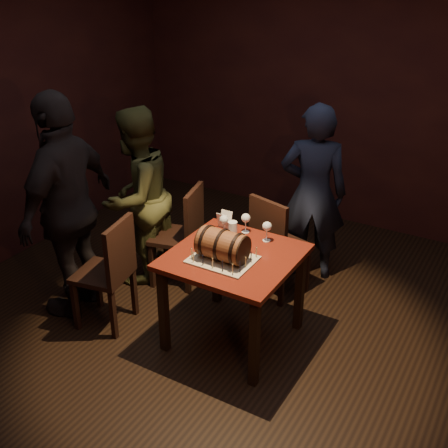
{
  "coord_description": "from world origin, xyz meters",
  "views": [
    {
      "loc": [
        1.79,
        -3.11,
        2.76
      ],
      "look_at": [
        -0.08,
        0.05,
        0.95
      ],
      "focal_mm": 45.0,
      "sensor_mm": 36.0,
      "label": 1
    }
  ],
  "objects_px": {
    "pint_of_ale": "(233,231)",
    "chair_back": "(275,242)",
    "person_left_rear": "(137,197)",
    "chair_left_rear": "(184,231)",
    "wine_glass_left": "(224,220)",
    "person_left_front": "(68,207)",
    "wine_glass_mid": "(246,219)",
    "chair_left_front": "(111,268)",
    "wine_glass_right": "(267,227)",
    "pub_table": "(234,267)",
    "person_back": "(313,193)",
    "barrel_cake": "(223,245)"
  },
  "relations": [
    {
      "from": "pint_of_ale",
      "to": "chair_left_front",
      "type": "relative_size",
      "value": 0.16
    },
    {
      "from": "wine_glass_left",
      "to": "person_left_front",
      "type": "distance_m",
      "value": 1.23
    },
    {
      "from": "barrel_cake",
      "to": "pint_of_ale",
      "type": "bearing_deg",
      "value": 107.31
    },
    {
      "from": "pub_table",
      "to": "pint_of_ale",
      "type": "bearing_deg",
      "value": 122.32
    },
    {
      "from": "pint_of_ale",
      "to": "chair_left_rear",
      "type": "height_order",
      "value": "chair_left_rear"
    },
    {
      "from": "barrel_cake",
      "to": "pint_of_ale",
      "type": "height_order",
      "value": "barrel_cake"
    },
    {
      "from": "wine_glass_mid",
      "to": "chair_left_front",
      "type": "distance_m",
      "value": 1.12
    },
    {
      "from": "pub_table",
      "to": "wine_glass_mid",
      "type": "distance_m",
      "value": 0.43
    },
    {
      "from": "barrel_cake",
      "to": "person_left_front",
      "type": "bearing_deg",
      "value": -172.84
    },
    {
      "from": "wine_glass_left",
      "to": "pint_of_ale",
      "type": "relative_size",
      "value": 1.07
    },
    {
      "from": "wine_glass_mid",
      "to": "wine_glass_left",
      "type": "bearing_deg",
      "value": -140.47
    },
    {
      "from": "wine_glass_left",
      "to": "person_left_rear",
      "type": "height_order",
      "value": "person_left_rear"
    },
    {
      "from": "pub_table",
      "to": "person_back",
      "type": "xyz_separation_m",
      "value": [
        0.11,
        1.22,
        0.17
      ]
    },
    {
      "from": "person_back",
      "to": "wine_glass_left",
      "type": "bearing_deg",
      "value": 50.52
    },
    {
      "from": "barrel_cake",
      "to": "person_left_rear",
      "type": "height_order",
      "value": "person_left_rear"
    },
    {
      "from": "wine_glass_left",
      "to": "wine_glass_right",
      "type": "distance_m",
      "value": 0.35
    },
    {
      "from": "wine_glass_right",
      "to": "chair_left_front",
      "type": "bearing_deg",
      "value": -148.46
    },
    {
      "from": "barrel_cake",
      "to": "person_left_rear",
      "type": "relative_size",
      "value": 0.25
    },
    {
      "from": "chair_left_rear",
      "to": "wine_glass_right",
      "type": "bearing_deg",
      "value": -11.72
    },
    {
      "from": "pub_table",
      "to": "chair_left_rear",
      "type": "distance_m",
      "value": 0.94
    },
    {
      "from": "wine_glass_right",
      "to": "wine_glass_mid",
      "type": "bearing_deg",
      "value": 167.77
    },
    {
      "from": "pub_table",
      "to": "pint_of_ale",
      "type": "height_order",
      "value": "pint_of_ale"
    },
    {
      "from": "pub_table",
      "to": "barrel_cake",
      "type": "xyz_separation_m",
      "value": [
        -0.03,
        -0.11,
        0.23
      ]
    },
    {
      "from": "chair_left_front",
      "to": "person_left_front",
      "type": "relative_size",
      "value": 0.5
    },
    {
      "from": "pint_of_ale",
      "to": "chair_left_rear",
      "type": "distance_m",
      "value": 0.79
    },
    {
      "from": "pint_of_ale",
      "to": "chair_back",
      "type": "xyz_separation_m",
      "value": [
        0.12,
        0.52,
        -0.3
      ]
    },
    {
      "from": "pub_table",
      "to": "chair_left_front",
      "type": "relative_size",
      "value": 0.97
    },
    {
      "from": "pint_of_ale",
      "to": "chair_back",
      "type": "distance_m",
      "value": 0.61
    },
    {
      "from": "chair_back",
      "to": "chair_left_rear",
      "type": "distance_m",
      "value": 0.81
    },
    {
      "from": "barrel_cake",
      "to": "person_left_rear",
      "type": "xyz_separation_m",
      "value": [
        -1.18,
        0.5,
        -0.08
      ]
    },
    {
      "from": "wine_glass_mid",
      "to": "chair_left_front",
      "type": "height_order",
      "value": "chair_left_front"
    },
    {
      "from": "wine_glass_right",
      "to": "person_left_rear",
      "type": "relative_size",
      "value": 0.1
    },
    {
      "from": "wine_glass_right",
      "to": "chair_left_front",
      "type": "xyz_separation_m",
      "value": [
        -1.03,
        -0.63,
        -0.35
      ]
    },
    {
      "from": "chair_back",
      "to": "chair_left_front",
      "type": "height_order",
      "value": "same"
    },
    {
      "from": "barrel_cake",
      "to": "person_back",
      "type": "height_order",
      "value": "person_back"
    },
    {
      "from": "person_left_front",
      "to": "person_back",
      "type": "bearing_deg",
      "value": 127.23
    },
    {
      "from": "wine_glass_left",
      "to": "chair_left_rear",
      "type": "distance_m",
      "value": 0.7
    },
    {
      "from": "wine_glass_left",
      "to": "chair_left_rear",
      "type": "bearing_deg",
      "value": 155.8
    },
    {
      "from": "person_left_rear",
      "to": "person_left_front",
      "type": "distance_m",
      "value": 0.69
    },
    {
      "from": "person_back",
      "to": "person_left_front",
      "type": "relative_size",
      "value": 0.87
    },
    {
      "from": "pub_table",
      "to": "barrel_cake",
      "type": "height_order",
      "value": "barrel_cake"
    },
    {
      "from": "barrel_cake",
      "to": "person_left_rear",
      "type": "bearing_deg",
      "value": 156.97
    },
    {
      "from": "barrel_cake",
      "to": "wine_glass_left",
      "type": "height_order",
      "value": "barrel_cake"
    },
    {
      "from": "wine_glass_right",
      "to": "chair_left_rear",
      "type": "height_order",
      "value": "chair_left_rear"
    },
    {
      "from": "wine_glass_mid",
      "to": "wine_glass_right",
      "type": "distance_m",
      "value": 0.21
    },
    {
      "from": "wine_glass_right",
      "to": "chair_left_front",
      "type": "distance_m",
      "value": 1.26
    },
    {
      "from": "chair_back",
      "to": "person_left_rear",
      "type": "height_order",
      "value": "person_left_rear"
    },
    {
      "from": "wine_glass_left",
      "to": "person_left_front",
      "type": "xyz_separation_m",
      "value": [
        -1.11,
        -0.53,
        0.06
      ]
    },
    {
      "from": "wine_glass_right",
      "to": "chair_back",
      "type": "distance_m",
      "value": 0.55
    },
    {
      "from": "wine_glass_mid",
      "to": "person_left_front",
      "type": "bearing_deg",
      "value": -152.98
    }
  ]
}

